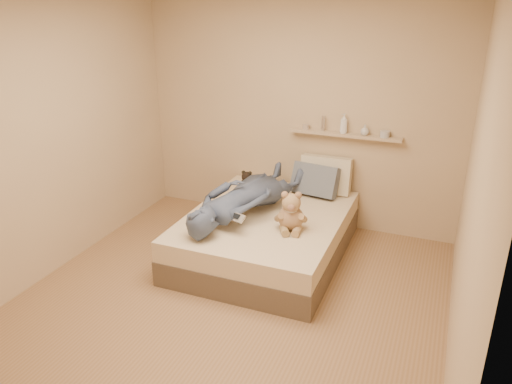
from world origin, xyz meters
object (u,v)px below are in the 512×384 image
at_px(bed, 266,235).
at_px(pillow_cream, 326,174).
at_px(pillow_grey, 315,180).
at_px(wall_shelf, 345,135).
at_px(teddy_bear, 291,214).
at_px(person, 245,196).
at_px(game_console, 235,217).
at_px(dark_plush, 247,184).

bearing_deg(bed, pillow_cream, 65.19).
height_order(pillow_grey, wall_shelf, wall_shelf).
xyz_separation_m(teddy_bear, person, (-0.54, 0.18, 0.03)).
bearing_deg(pillow_grey, pillow_cream, 59.35).
distance_m(bed, game_console, 0.64).
bearing_deg(teddy_bear, bed, 144.57).
distance_m(teddy_bear, pillow_grey, 0.93).
height_order(teddy_bear, pillow_grey, teddy_bear).
xyz_separation_m(game_console, wall_shelf, (0.67, 1.41, 0.48)).
xyz_separation_m(teddy_bear, pillow_grey, (-0.03, 0.93, 0.01)).
bearing_deg(wall_shelf, pillow_cream, -154.60).
height_order(bed, person, person).
height_order(game_console, pillow_cream, pillow_cream).
relative_size(game_console, dark_plush, 0.77).
height_order(teddy_bear, wall_shelf, wall_shelf).
xyz_separation_m(teddy_bear, dark_plush, (-0.73, 0.69, -0.05)).
xyz_separation_m(teddy_bear, wall_shelf, (0.22, 1.15, 0.49)).
bearing_deg(game_console, bed, 76.92).
xyz_separation_m(bed, teddy_bear, (0.33, -0.24, 0.39)).
bearing_deg(teddy_bear, pillow_cream, 87.22).
relative_size(bed, teddy_bear, 4.85).
bearing_deg(pillow_cream, pillow_grey, -120.65).
height_order(teddy_bear, dark_plush, teddy_bear).
bearing_deg(wall_shelf, teddy_bear, -100.79).
relative_size(teddy_bear, dark_plush, 1.48).
height_order(game_console, wall_shelf, wall_shelf).
bearing_deg(dark_plush, teddy_bear, -43.21).
distance_m(person, wall_shelf, 1.31).
relative_size(person, wall_shelf, 1.33).
bearing_deg(pillow_grey, bed, -113.55).
bearing_deg(pillow_grey, game_console, -109.32).
bearing_deg(person, game_console, 116.41).
bearing_deg(wall_shelf, dark_plush, -154.42).
relative_size(teddy_bear, pillow_grey, 0.78).
distance_m(pillow_cream, wall_shelf, 0.49).
bearing_deg(bed, person, -166.05).
bearing_deg(dark_plush, bed, -48.43).
height_order(game_console, teddy_bear, teddy_bear).
bearing_deg(bed, game_console, -103.08).
bearing_deg(pillow_cream, wall_shelf, 25.40).
distance_m(game_console, dark_plush, 0.99).
distance_m(pillow_grey, person, 0.90).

